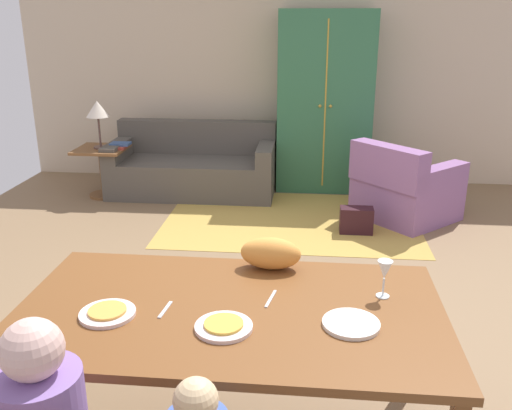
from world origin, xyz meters
name	(u,v)px	position (x,y,z in m)	size (l,w,h in m)	color
ground_plane	(262,286)	(0.00, 0.45, -0.01)	(6.62, 6.11, 0.02)	#7F6345
back_wall	(285,73)	(0.00, 3.56, 1.35)	(6.62, 0.10, 2.70)	beige
dining_table	(231,320)	(0.00, -1.27, 0.70)	(1.96, 1.08, 0.76)	brown
plate_near_man	(108,314)	(-0.53, -1.39, 0.77)	(0.25, 0.25, 0.02)	silver
pizza_near_man	(107,311)	(-0.53, -1.39, 0.78)	(0.17, 0.17, 0.01)	gold
plate_near_child	(225,327)	(0.00, -1.45, 0.77)	(0.25, 0.25, 0.02)	silver
pizza_near_child	(225,324)	(0.00, -1.45, 0.78)	(0.17, 0.17, 0.01)	gold
plate_near_woman	(351,324)	(0.54, -1.37, 0.77)	(0.25, 0.25, 0.02)	white
wine_glass	(385,271)	(0.71, -1.09, 0.89)	(0.07, 0.07, 0.19)	silver
fork	(165,310)	(-0.29, -1.32, 0.76)	(0.02, 0.15, 0.01)	silver
knife	(271,299)	(0.18, -1.17, 0.76)	(0.01, 0.17, 0.01)	silver
cat	(271,253)	(0.15, -0.83, 0.84)	(0.32, 0.16, 0.17)	#DF8F3D
area_rug	(291,220)	(0.17, 1.95, 0.00)	(2.60, 1.80, 0.01)	#B89443
couch	(194,168)	(-1.04, 2.81, 0.30)	(1.93, 0.86, 0.82)	#504A43
armchair	(404,189)	(1.33, 2.11, 0.32)	(1.21, 1.21, 0.82)	#8D5E95
armoire	(325,102)	(0.50, 3.17, 1.05)	(1.10, 0.59, 2.10)	#306B45
side_table	(103,165)	(-2.05, 2.55, 0.38)	(0.56, 0.56, 0.58)	brown
table_lamp	(98,111)	(-2.05, 2.55, 1.01)	(0.26, 0.26, 0.54)	brown
book_lower	(116,147)	(-1.87, 2.54, 0.59)	(0.22, 0.16, 0.03)	#A0382F
book_upper	(120,144)	(-1.84, 2.60, 0.62)	(0.22, 0.16, 0.03)	#37558A
handbag	(356,220)	(0.82, 1.65, 0.13)	(0.32, 0.16, 0.26)	black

